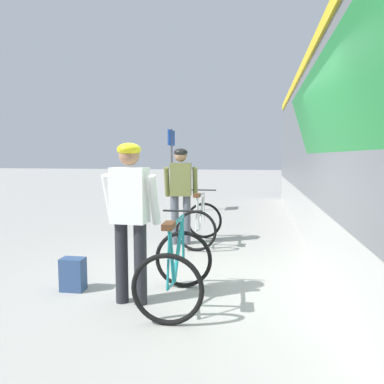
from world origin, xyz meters
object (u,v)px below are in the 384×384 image
at_px(cyclist_near_in_white, 130,209).
at_px(platform_sign_post, 171,156).
at_px(bicycle_near_teal, 176,268).
at_px(backpack_on_platform, 73,274).
at_px(cyclist_far_in_olive, 181,187).
at_px(bicycle_far_silver, 200,223).

distance_m(cyclist_near_in_white, platform_sign_post, 6.60).
xyz_separation_m(bicycle_near_teal, backpack_on_platform, (-1.32, 0.17, -0.20)).
xyz_separation_m(cyclist_far_in_olive, bicycle_near_teal, (0.53, -2.69, -0.65)).
relative_size(cyclist_near_in_white, bicycle_far_silver, 1.63).
bearing_deg(platform_sign_post, cyclist_far_in_olive, -73.76).
xyz_separation_m(cyclist_near_in_white, cyclist_far_in_olive, (-0.04, 2.75, 0.00)).
distance_m(bicycle_far_silver, backpack_on_platform, 2.81).
bearing_deg(bicycle_near_teal, bicycle_far_silver, 93.68).
xyz_separation_m(cyclist_near_in_white, backpack_on_platform, (-0.82, 0.22, -0.85)).
bearing_deg(cyclist_near_in_white, bicycle_near_teal, 5.98).
height_order(cyclist_near_in_white, bicycle_near_teal, cyclist_near_in_white).
bearing_deg(cyclist_far_in_olive, bicycle_near_teal, -78.79).
height_order(cyclist_far_in_olive, bicycle_near_teal, cyclist_far_in_olive).
relative_size(bicycle_near_teal, platform_sign_post, 0.46).
distance_m(cyclist_near_in_white, backpack_on_platform, 1.21).
distance_m(bicycle_far_silver, platform_sign_post, 4.15).
relative_size(cyclist_near_in_white, cyclist_far_in_olive, 1.00).
height_order(cyclist_near_in_white, platform_sign_post, platform_sign_post).
relative_size(bicycle_near_teal, bicycle_far_silver, 1.02).
distance_m(cyclist_far_in_olive, bicycle_near_teal, 2.82).
bearing_deg(bicycle_near_teal, cyclist_far_in_olive, 101.21).
height_order(cyclist_far_in_olive, bicycle_far_silver, cyclist_far_in_olive).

